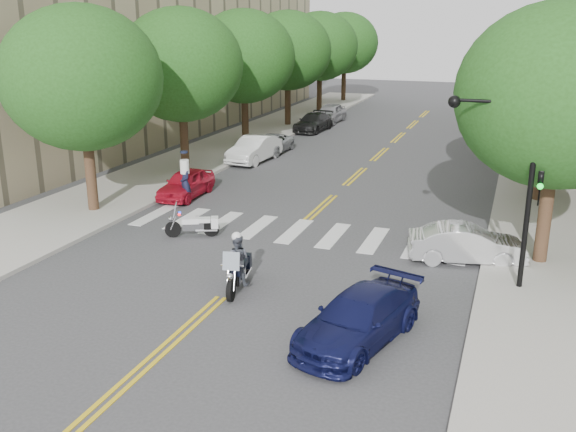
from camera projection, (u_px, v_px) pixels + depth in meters
The scene contains 26 objects.
ground at pixel (221, 298), 18.80m from camera, with size 140.00×140.00×0.00m, color #38383A.
sidewalk_left at pixel (236, 143), 41.63m from camera, with size 5.00×60.00×0.15m, color #9E9991.
sidewalk_right at pixel (549, 165), 35.45m from camera, with size 5.00×60.00×0.15m, color #9E9991.
tree_l_0 at pixel (82, 78), 25.41m from camera, with size 6.40×6.40×8.45m.
tree_l_1 at pixel (181, 65), 32.60m from camera, with size 6.40×6.40×8.45m.
tree_l_2 at pixel (244, 57), 39.79m from camera, with size 6.40×6.40×8.45m.
tree_l_3 at pixel (288, 51), 46.97m from camera, with size 6.40×6.40×8.45m.
tree_l_4 at pixel (320, 46), 54.16m from camera, with size 6.40×6.40×8.45m.
tree_l_5 at pixel (345, 43), 61.34m from camera, with size 6.40×6.40×8.45m.
tree_r_0 at pixel (560, 96), 19.69m from camera, with size 6.40×6.40×8.45m.
tree_r_1 at pixel (552, 75), 26.88m from camera, with size 6.40×6.40×8.45m.
tree_r_2 at pixel (547, 63), 34.06m from camera, with size 6.40×6.40×8.45m.
tree_r_3 at pixel (545, 55), 41.25m from camera, with size 6.40×6.40×8.45m.
tree_r_4 at pixel (542, 50), 48.43m from camera, with size 6.40×6.40×8.45m.
tree_r_5 at pixel (541, 46), 55.62m from camera, with size 6.40×6.40×8.45m.
traffic_signal_pole at pixel (515, 169), 18.33m from camera, with size 2.82×0.42×6.00m.
motorcycle_police at pixel (238, 264), 19.18m from camera, with size 0.85×2.24×1.83m.
motorcycle_parked at pixel (197, 225), 23.94m from camera, with size 1.92×1.08×1.31m.
officer_standing at pixel (185, 183), 28.04m from camera, with size 0.69×0.45×1.90m, color #161832.
convertible at pixel (467, 244), 21.39m from camera, with size 1.34×3.83×1.26m, color silver.
sedan_blue at pixel (358, 319), 16.06m from camera, with size 1.79×4.40×1.28m, color #0E113D.
parked_car_a at pixel (186, 183), 29.20m from camera, with size 1.50×3.72×1.27m, color red.
parked_car_b at pixel (254, 149), 36.38m from camera, with size 1.54×4.40×1.45m, color white.
parked_car_c at pixel (271, 144), 38.71m from camera, with size 1.84×4.00×1.11m, color gray.
parked_car_d at pixel (313, 122), 46.26m from camera, with size 1.81×4.44×1.29m, color black.
parked_car_e at pixel (330, 113), 50.08m from camera, with size 1.74×4.32×1.47m, color gray.
Camera 1 is at (7.72, -15.56, 7.85)m, focal length 40.00 mm.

